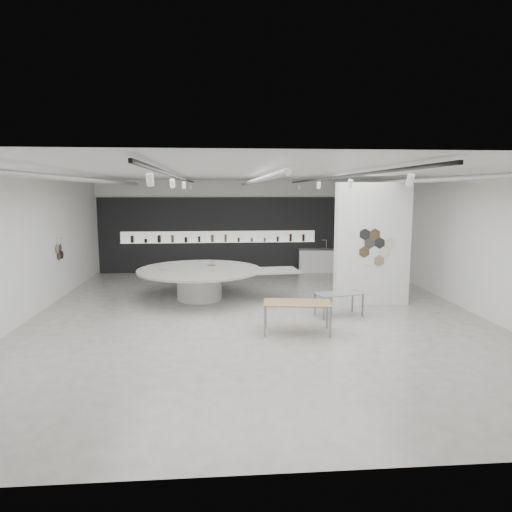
{
  "coord_description": "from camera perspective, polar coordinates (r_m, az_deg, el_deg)",
  "views": [
    {
      "loc": [
        -0.98,
        -11.99,
        3.35
      ],
      "look_at": [
        0.08,
        1.2,
        1.46
      ],
      "focal_mm": 32.0,
      "sensor_mm": 36.0,
      "label": 1
    }
  ],
  "objects": [
    {
      "name": "back_wall_display",
      "position": [
        19.03,
        -1.88,
        2.65
      ],
      "size": [
        11.8,
        0.27,
        3.1
      ],
      "color": "black",
      "rests_on": "ground"
    },
    {
      "name": "room",
      "position": [
        12.08,
        -0.38,
        2.05
      ],
      "size": [
        12.02,
        14.02,
        3.82
      ],
      "color": "#A9A6A0",
      "rests_on": "ground"
    },
    {
      "name": "partition_column",
      "position": [
        13.82,
        14.34,
        1.42
      ],
      "size": [
        2.2,
        0.38,
        3.6
      ],
      "color": "white",
      "rests_on": "ground"
    },
    {
      "name": "display_island",
      "position": [
        14.25,
        -6.75,
        -2.93
      ],
      "size": [
        5.15,
        4.18,
        0.98
      ],
      "rotation": [
        0.0,
        0.0,
        0.1
      ],
      "color": "white",
      "rests_on": "ground"
    },
    {
      "name": "sample_table_stone",
      "position": [
        12.52,
        10.33,
        -4.82
      ],
      "size": [
        1.33,
        0.88,
        0.63
      ],
      "rotation": [
        0.0,
        0.0,
        0.23
      ],
      "color": "gray",
      "rests_on": "ground"
    },
    {
      "name": "sample_table_wood",
      "position": [
        10.9,
        5.16,
        -6.06
      ],
      "size": [
        1.67,
        0.99,
        0.74
      ],
      "rotation": [
        0.0,
        0.0,
        -0.13
      ],
      "color": "#94774C",
      "rests_on": "ground"
    },
    {
      "name": "kitchen_counter",
      "position": [
        19.2,
        7.87,
        -0.56
      ],
      "size": [
        1.75,
        0.83,
        1.34
      ],
      "rotation": [
        0.0,
        0.0,
        -0.1
      ],
      "color": "white",
      "rests_on": "ground"
    }
  ]
}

